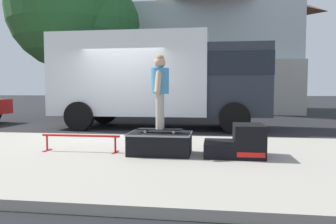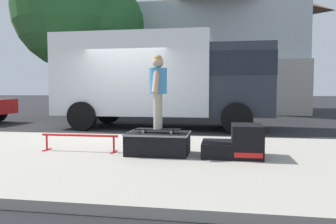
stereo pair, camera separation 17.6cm
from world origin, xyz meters
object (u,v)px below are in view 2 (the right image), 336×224
at_px(kicker_ramp, 237,143).
at_px(skater_kid, 158,85).
at_px(skate_box, 158,143).
at_px(skateboard, 158,129).
at_px(box_truck, 164,77).
at_px(street_tree_main, 80,13).
at_px(grind_rail, 80,138).

height_order(kicker_ramp, skater_kid, skater_kid).
xyz_separation_m(skate_box, skateboard, (-0.00, 0.00, 0.23)).
bearing_deg(box_truck, skateboard, -81.08).
relative_size(skate_box, street_tree_main, 0.14).
distance_m(skate_box, skater_kid, 1.01).
distance_m(skate_box, street_tree_main, 11.55).
distance_m(skateboard, skater_kid, 0.77).
bearing_deg(skater_kid, street_tree_main, 121.14).
height_order(box_truck, street_tree_main, street_tree_main).
bearing_deg(skate_box, grind_rail, 178.72).
xyz_separation_m(box_truck, street_tree_main, (-4.70, 4.01, 3.15)).
relative_size(skate_box, box_truck, 0.16).
xyz_separation_m(kicker_ramp, skateboard, (-1.37, 0.00, 0.21)).
bearing_deg(kicker_ramp, skateboard, 179.88).
xyz_separation_m(grind_rail, street_tree_main, (-4.01, 9.06, 4.49)).
distance_m(kicker_ramp, grind_rail, 2.85).
distance_m(kicker_ramp, skateboard, 1.39).
xyz_separation_m(skate_box, grind_rail, (-1.49, 0.03, 0.03)).
distance_m(grind_rail, box_truck, 5.28).
xyz_separation_m(skater_kid, street_tree_main, (-5.49, 9.09, 3.52)).
bearing_deg(skateboard, grind_rail, 178.81).
relative_size(skate_box, grind_rail, 0.74).
bearing_deg(skateboard, skate_box, -38.60).
bearing_deg(skate_box, skater_kid, 141.40).
xyz_separation_m(skate_box, street_tree_main, (-5.50, 9.10, 4.52)).
height_order(kicker_ramp, box_truck, box_truck).
bearing_deg(grind_rail, street_tree_main, 113.87).
xyz_separation_m(grind_rail, skateboard, (1.48, -0.03, 0.20)).
relative_size(grind_rail, box_truck, 0.21).
relative_size(skate_box, kicker_ramp, 1.09).
bearing_deg(skateboard, street_tree_main, 121.14).
relative_size(kicker_ramp, box_truck, 0.14).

